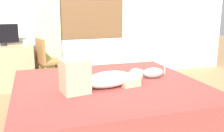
% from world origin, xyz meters
% --- Properties ---
extents(ground_plane, '(16.00, 16.00, 0.00)m').
position_xyz_m(ground_plane, '(0.00, 0.00, 0.00)').
color(ground_plane, olive).
extents(back_wall_with_window, '(6.40, 0.14, 2.90)m').
position_xyz_m(back_wall_with_window, '(0.01, 2.20, 1.45)').
color(back_wall_with_window, silver).
rests_on(back_wall_with_window, ground).
extents(bed, '(2.11, 1.95, 0.52)m').
position_xyz_m(bed, '(-0.11, -0.05, 0.26)').
color(bed, '#38383D').
rests_on(bed, ground).
extents(person_lying, '(0.94, 0.41, 0.34)m').
position_xyz_m(person_lying, '(-0.24, -0.19, 0.63)').
color(person_lying, silver).
rests_on(person_lying, bed).
extents(cat, '(0.36, 0.13, 0.21)m').
position_xyz_m(cat, '(0.44, 0.01, 0.59)').
color(cat, gray).
rests_on(cat, bed).
extents(desk, '(0.90, 0.56, 0.74)m').
position_xyz_m(desk, '(-1.33, 1.80, 0.37)').
color(desk, '#997A56').
rests_on(desk, ground).
extents(tv_monitor, '(0.48, 0.10, 0.35)m').
position_xyz_m(tv_monitor, '(-1.34, 1.80, 0.92)').
color(tv_monitor, black).
rests_on(tv_monitor, desk).
extents(cup, '(0.06, 0.06, 0.10)m').
position_xyz_m(cup, '(-1.01, 1.65, 0.79)').
color(cup, white).
rests_on(cup, desk).
extents(chair_by_desk, '(0.48, 0.48, 0.86)m').
position_xyz_m(chair_by_desk, '(-0.69, 1.63, 0.51)').
color(chair_by_desk, brown).
rests_on(chair_by_desk, ground).
extents(curtain_left, '(0.44, 0.06, 2.60)m').
position_xyz_m(curtain_left, '(-0.61, 2.08, 1.30)').
color(curtain_left, '#ADCC75').
rests_on(curtain_left, ground).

